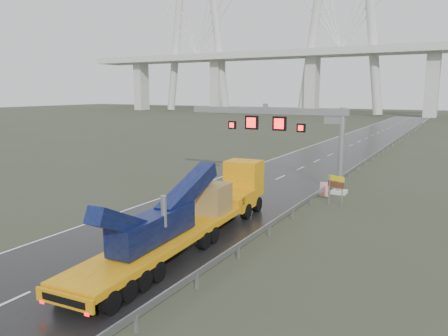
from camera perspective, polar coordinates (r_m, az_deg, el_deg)
The scene contains 7 objects.
ground at distance 25.44m, azimuth -11.65°, elevation -9.78°, with size 400.00×400.00×0.00m, color #343726.
road at distance 60.73m, azimuth 13.69°, elevation 1.68°, with size 11.00×200.00×0.02m, color black.
guardrail at distance 49.61m, azimuth 17.41°, elevation 0.49°, with size 0.20×140.00×1.40m, color gray, non-canonical shape.
sign_gantry at distance 38.64m, azimuth 8.25°, elevation 5.60°, with size 14.90×1.20×7.42m.
heavy_haul_truck at distance 25.92m, azimuth -3.07°, elevation -5.31°, with size 3.92×18.62×4.34m.
exit_sign_pair at distance 33.71m, azimuth 14.43°, elevation -2.09°, with size 1.31×0.50×2.34m.
striped_barrier at distance 36.85m, azimuth 12.94°, elevation -2.71°, with size 0.66×0.36×1.12m, color red.
Camera 1 is at (15.81, -18.02, 8.54)m, focal length 35.00 mm.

